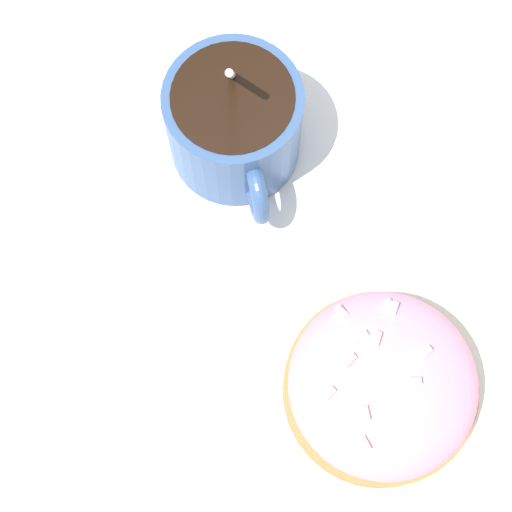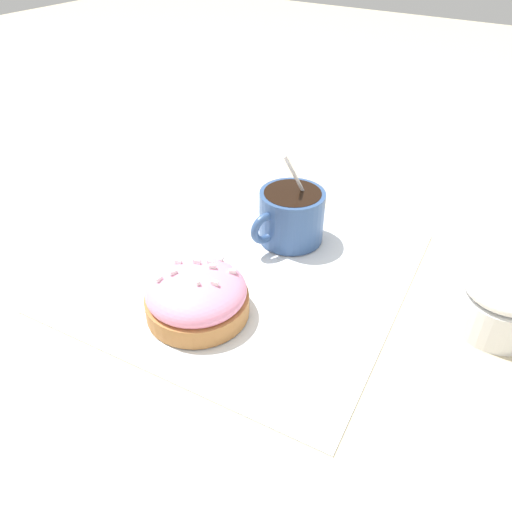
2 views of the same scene
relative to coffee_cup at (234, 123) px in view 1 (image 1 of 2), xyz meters
name	(u,v)px [view 1 (image 1 of 2)]	position (x,y,z in m)	size (l,w,h in m)	color
ground_plane	(293,268)	(-0.08, 0.01, -0.04)	(3.00, 3.00, 0.00)	#C6B793
paper_napkin	(293,267)	(-0.08, 0.01, -0.04)	(0.36, 0.37, 0.00)	white
coffee_cup	(234,123)	(0.00, 0.00, 0.00)	(0.10, 0.08, 0.11)	#335184
frosted_pastry	(381,386)	(-0.16, 0.01, -0.01)	(0.10, 0.10, 0.05)	#B2753D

